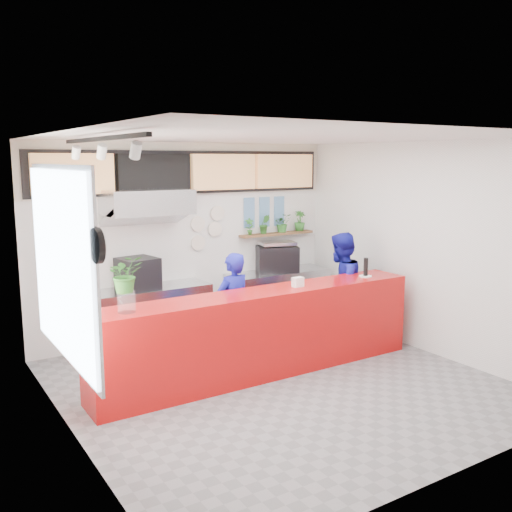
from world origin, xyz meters
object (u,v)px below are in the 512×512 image
espresso_machine (277,259)px  staff_right (340,288)px  service_counter (262,333)px  pepper_mill (366,267)px  panini_oven (138,273)px  staff_center (233,308)px

espresso_machine → staff_right: staff_right is taller
service_counter → pepper_mill: 1.87m
panini_oven → espresso_machine: panini_oven is taller
staff_center → service_counter: bearing=89.8°
panini_oven → service_counter: bearing=-70.7°
staff_center → staff_right: bearing=167.9°
service_counter → staff_center: size_ratio=2.96×
service_counter → staff_right: bearing=15.7°
service_counter → pepper_mill: size_ratio=17.63×
staff_center → staff_right: staff_right is taller
service_counter → pepper_mill: bearing=-0.9°
service_counter → panini_oven: (-0.96, 1.80, 0.58)m
pepper_mill → panini_oven: bearing=145.9°
service_counter → staff_center: staff_center is taller
espresso_machine → staff_center: bearing=-118.7°
espresso_machine → staff_right: 1.37m
staff_center → espresso_machine: bearing=-151.0°
panini_oven → espresso_machine: bearing=-8.8°
service_counter → staff_center: 0.63m
espresso_machine → pepper_mill: bearing=-58.4°
staff_center → staff_right: (1.80, -0.10, 0.08)m
panini_oven → staff_right: bearing=-35.0°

